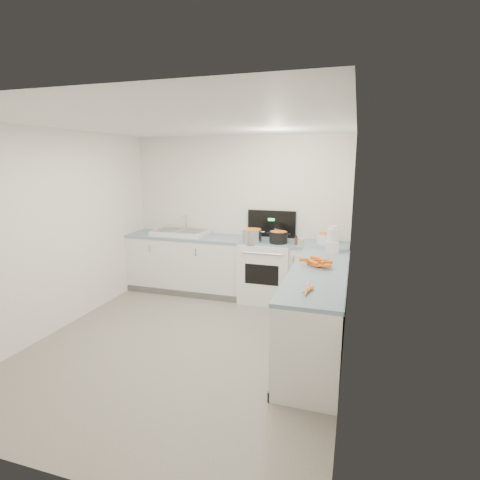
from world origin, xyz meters
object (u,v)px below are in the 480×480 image
(mixing_bowl, at_px, (326,238))
(spice_jar, at_px, (302,242))
(stove, at_px, (267,270))
(food_processor, at_px, (332,241))
(steel_pot, at_px, (252,236))
(extract_bottle, at_px, (296,241))
(sink, at_px, (180,232))
(black_pot, at_px, (278,238))

(mixing_bowl, distance_m, spice_jar, 0.39)
(stove, bearing_deg, food_processor, -25.03)
(steel_pot, bearing_deg, mixing_bowl, 14.18)
(stove, xyz_separation_m, steel_pot, (-0.19, -0.18, 0.55))
(extract_bottle, relative_size, food_processor, 0.32)
(stove, height_order, mixing_bowl, stove)
(steel_pot, xyz_separation_m, spice_jar, (0.73, 0.05, -0.05))
(stove, height_order, food_processor, stove)
(sink, relative_size, extract_bottle, 7.58)
(black_pot, relative_size, spice_jar, 3.46)
(stove, height_order, spice_jar, stove)
(food_processor, bearing_deg, mixing_bowl, 102.22)
(food_processor, bearing_deg, extract_bottle, 151.61)
(mixing_bowl, xyz_separation_m, spice_jar, (-0.32, -0.22, -0.03))
(black_pot, bearing_deg, spice_jar, -0.29)
(mixing_bowl, distance_m, food_processor, 0.56)
(steel_pot, xyz_separation_m, black_pot, (0.38, 0.05, -0.01))
(stove, xyz_separation_m, spice_jar, (0.55, -0.13, 0.50))
(black_pot, distance_m, spice_jar, 0.35)
(black_pot, bearing_deg, steel_pot, -172.60)
(stove, distance_m, sink, 1.54)
(spice_jar, bearing_deg, stove, 166.60)
(stove, xyz_separation_m, mixing_bowl, (0.86, 0.09, 0.53))
(sink, bearing_deg, steel_pot, -8.70)
(sink, relative_size, steel_pot, 2.96)
(sink, bearing_deg, spice_jar, -4.17)
(stove, relative_size, sink, 1.58)
(sink, bearing_deg, food_processor, -11.03)
(black_pot, height_order, spice_jar, black_pot)
(extract_bottle, bearing_deg, spice_jar, 29.21)
(stove, relative_size, black_pot, 5.11)
(steel_pot, relative_size, food_processor, 0.83)
(extract_bottle, relative_size, spice_jar, 1.48)
(spice_jar, xyz_separation_m, food_processor, (0.44, -0.33, 0.11))
(extract_bottle, distance_m, spice_jar, 0.10)
(spice_jar, bearing_deg, black_pot, 179.71)
(steel_pot, bearing_deg, spice_jar, 3.73)
(steel_pot, height_order, spice_jar, steel_pot)
(stove, distance_m, food_processor, 1.25)
(extract_bottle, distance_m, food_processor, 0.60)
(mixing_bowl, xyz_separation_m, extract_bottle, (-0.40, -0.26, -0.01))
(black_pot, bearing_deg, mixing_bowl, 17.90)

